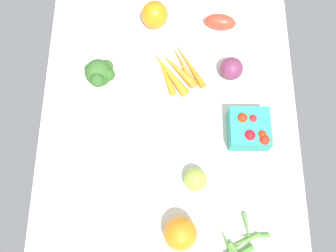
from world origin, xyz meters
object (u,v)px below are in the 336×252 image
at_px(carrot_bunch, 175,70).
at_px(berry_basket, 248,129).
at_px(roma_tomato, 219,22).
at_px(broccoli_head, 99,73).
at_px(red_onion_near_basket, 231,69).
at_px(heirloom_tomato_green, 195,180).
at_px(bell_pepper_orange, 154,15).
at_px(okra_pile, 239,245).
at_px(heirloom_tomato_orange, 179,234).

distance_m(carrot_bunch, berry_basket, 0.29).
height_order(roma_tomato, broccoli_head, broccoli_head).
bearing_deg(red_onion_near_basket, carrot_bunch, 87.77).
bearing_deg(heirloom_tomato_green, bell_pepper_orange, 13.11).
height_order(okra_pile, heirloom_tomato_orange, heirloom_tomato_orange).
bearing_deg(roma_tomato, bell_pepper_orange, 5.85).
xyz_separation_m(okra_pile, heirloom_tomato_orange, (0.03, 0.16, 0.04)).
distance_m(red_onion_near_basket, heirloom_tomato_green, 0.36).
distance_m(carrot_bunch, heirloom_tomato_green, 0.35).
xyz_separation_m(okra_pile, berry_basket, (0.31, -0.04, 0.03)).
relative_size(broccoli_head, heirloom_tomato_orange, 1.22).
distance_m(roma_tomato, broccoli_head, 0.42).
distance_m(berry_basket, heirloom_tomato_green, 0.21).
height_order(heirloom_tomato_orange, heirloom_tomato_green, heirloom_tomato_orange).
bearing_deg(bell_pepper_orange, red_onion_near_basket, -127.89).
bearing_deg(carrot_bunch, heirloom_tomato_green, -171.31).
bearing_deg(red_onion_near_basket, heirloom_tomato_orange, 162.08).
bearing_deg(broccoli_head, carrot_bunch, -79.48).
relative_size(carrot_bunch, red_onion_near_basket, 2.76).
relative_size(carrot_bunch, heirloom_tomato_orange, 2.20).
height_order(carrot_bunch, bell_pepper_orange, bell_pepper_orange).
xyz_separation_m(carrot_bunch, red_onion_near_basket, (-0.01, -0.17, 0.02)).
bearing_deg(red_onion_near_basket, heirloom_tomato_green, 161.50).
bearing_deg(broccoli_head, berry_basket, -110.10).
xyz_separation_m(okra_pile, red_onion_near_basket, (0.51, 0.00, 0.03)).
bearing_deg(roma_tomato, heirloom_tomato_orange, 87.51).
bearing_deg(broccoli_head, roma_tomato, -60.38).
bearing_deg(carrot_bunch, bell_pepper_orange, 21.29).
bearing_deg(okra_pile, berry_basket, -7.03).
bearing_deg(broccoli_head, bell_pepper_orange, -35.52).
xyz_separation_m(carrot_bunch, heirloom_tomato_green, (-0.34, -0.05, 0.02)).
height_order(heirloom_tomato_orange, berry_basket, heirloom_tomato_orange).
bearing_deg(heirloom_tomato_green, red_onion_near_basket, -18.50).
bearing_deg(carrot_bunch, roma_tomato, -40.27).
bearing_deg(okra_pile, red_onion_near_basket, 0.33).
bearing_deg(red_onion_near_basket, berry_basket, -167.83).
height_order(okra_pile, bell_pepper_orange, bell_pepper_orange).
height_order(broccoli_head, carrot_bunch, broccoli_head).
height_order(roma_tomato, bell_pepper_orange, bell_pepper_orange).
bearing_deg(okra_pile, heirloom_tomato_green, 34.55).
bearing_deg(okra_pile, heirloom_tomato_orange, 80.92).
relative_size(roma_tomato, bell_pepper_orange, 1.10).
relative_size(okra_pile, heirloom_tomato_green, 2.23).
relative_size(carrot_bunch, heirloom_tomato_green, 2.98).
height_order(broccoli_head, bell_pepper_orange, broccoli_head).
height_order(bell_pepper_orange, heirloom_tomato_green, bell_pepper_orange).
height_order(red_onion_near_basket, heirloom_tomato_green, red_onion_near_basket).
xyz_separation_m(roma_tomato, berry_basket, (-0.36, -0.07, 0.01)).
bearing_deg(heirloom_tomato_orange, carrot_bunch, 1.19).
xyz_separation_m(red_onion_near_basket, heirloom_tomato_green, (-0.34, 0.11, -0.00)).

